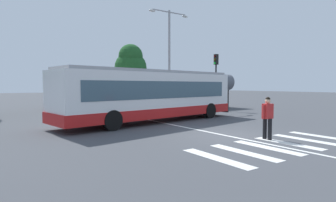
% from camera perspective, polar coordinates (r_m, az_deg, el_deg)
% --- Properties ---
extents(ground_plane, '(160.00, 160.00, 0.00)m').
position_cam_1_polar(ground_plane, '(12.45, 12.42, -6.93)').
color(ground_plane, '#424449').
extents(city_transit_bus, '(12.20, 4.33, 3.06)m').
position_cam_1_polar(city_transit_bus, '(16.55, -3.16, 1.19)').
color(city_transit_bus, black).
rests_on(city_transit_bus, ground_plane).
extents(pedestrian_crossing_street, '(0.58, 0.41, 1.72)m').
position_cam_1_polar(pedestrian_crossing_street, '(11.85, 19.79, -2.84)').
color(pedestrian_crossing_street, black).
rests_on(pedestrian_crossing_street, ground_plane).
extents(parked_car_red, '(2.02, 4.58, 1.35)m').
position_cam_1_polar(parked_car_red, '(26.05, -19.94, -0.06)').
color(parked_car_red, black).
rests_on(parked_car_red, ground_plane).
extents(parked_car_white, '(2.27, 4.66, 1.35)m').
position_cam_1_polar(parked_car_white, '(26.61, -14.18, 0.11)').
color(parked_car_white, black).
rests_on(parked_car_white, ground_plane).
extents(parked_car_silver, '(2.11, 4.61, 1.35)m').
position_cam_1_polar(parked_car_silver, '(27.93, -8.80, 0.31)').
color(parked_car_silver, black).
rests_on(parked_car_silver, ground_plane).
extents(parked_car_charcoal, '(2.03, 4.58, 1.35)m').
position_cam_1_polar(parked_car_charcoal, '(29.10, -4.14, 0.46)').
color(parked_car_charcoal, black).
rests_on(parked_car_charcoal, ground_plane).
extents(traffic_light_far_corner, '(0.33, 0.32, 4.89)m').
position_cam_1_polar(traffic_light_far_corner, '(24.72, 9.83, 5.73)').
color(traffic_light_far_corner, '#28282B').
rests_on(traffic_light_far_corner, ground_plane).
extents(bus_stop_shelter, '(4.29, 1.54, 3.25)m').
position_cam_1_polar(bus_stop_shelter, '(26.79, 9.23, 3.72)').
color(bus_stop_shelter, '#28282B').
rests_on(bus_stop_shelter, ground_plane).
extents(twin_arm_street_lamp, '(4.06, 0.32, 8.67)m').
position_cam_1_polar(twin_arm_street_lamp, '(24.60, 0.26, 10.60)').
color(twin_arm_street_lamp, '#939399').
rests_on(twin_arm_street_lamp, ground_plane).
extents(background_tree_right, '(3.35, 3.35, 6.45)m').
position_cam_1_polar(background_tree_right, '(29.42, -7.70, 7.44)').
color(background_tree_right, brown).
rests_on(background_tree_right, ground_plane).
extents(crosswalk_painted_stripes, '(6.65, 2.73, 0.01)m').
position_cam_1_polar(crosswalk_painted_stripes, '(10.96, 21.65, -8.46)').
color(crosswalk_painted_stripes, silver).
rests_on(crosswalk_painted_stripes, ground_plane).
extents(lane_center_line, '(0.16, 24.00, 0.01)m').
position_cam_1_polar(lane_center_line, '(13.78, 5.91, -5.87)').
color(lane_center_line, silver).
rests_on(lane_center_line, ground_plane).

